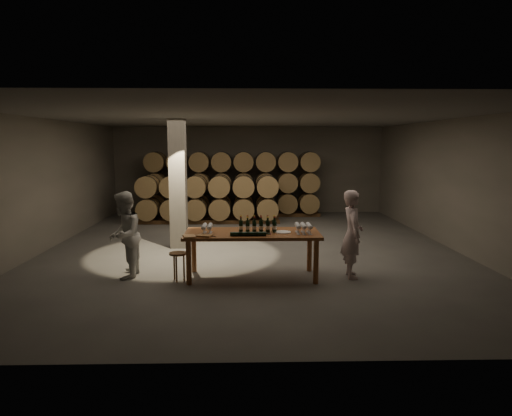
{
  "coord_description": "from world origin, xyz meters",
  "views": [
    {
      "loc": [
        -0.14,
        -11.14,
        2.6
      ],
      "look_at": [
        0.12,
        -0.58,
        1.1
      ],
      "focal_mm": 32.0,
      "sensor_mm": 36.0,
      "label": 1
    }
  ],
  "objects_px": {
    "bottle_cluster": "(258,226)",
    "person_woman": "(124,235)",
    "notebook_near": "(205,236)",
    "tasting_table": "(252,237)",
    "stool": "(178,258)",
    "plate": "(283,232)",
    "person_man": "(352,234)"
  },
  "relations": [
    {
      "from": "plate",
      "to": "stool",
      "type": "distance_m",
      "value": 2.06
    },
    {
      "from": "person_man",
      "to": "person_woman",
      "type": "relative_size",
      "value": 1.02
    },
    {
      "from": "stool",
      "to": "notebook_near",
      "type": "bearing_deg",
      "value": -19.62
    },
    {
      "from": "bottle_cluster",
      "to": "tasting_table",
      "type": "bearing_deg",
      "value": -152.94
    },
    {
      "from": "plate",
      "to": "notebook_near",
      "type": "bearing_deg",
      "value": -167.14
    },
    {
      "from": "tasting_table",
      "to": "notebook_near",
      "type": "bearing_deg",
      "value": -156.79
    },
    {
      "from": "bottle_cluster",
      "to": "stool",
      "type": "relative_size",
      "value": 1.32
    },
    {
      "from": "tasting_table",
      "to": "person_man",
      "type": "bearing_deg",
      "value": -0.27
    },
    {
      "from": "notebook_near",
      "to": "person_man",
      "type": "xyz_separation_m",
      "value": [
        2.83,
        0.37,
        -0.06
      ]
    },
    {
      "from": "tasting_table",
      "to": "stool",
      "type": "relative_size",
      "value": 4.73
    },
    {
      "from": "tasting_table",
      "to": "notebook_near",
      "type": "height_order",
      "value": "notebook_near"
    },
    {
      "from": "tasting_table",
      "to": "bottle_cluster",
      "type": "relative_size",
      "value": 3.57
    },
    {
      "from": "tasting_table",
      "to": "bottle_cluster",
      "type": "bearing_deg",
      "value": 27.06
    },
    {
      "from": "bottle_cluster",
      "to": "person_woman",
      "type": "xyz_separation_m",
      "value": [
        -2.59,
        0.01,
        -0.17
      ]
    },
    {
      "from": "bottle_cluster",
      "to": "person_man",
      "type": "bearing_deg",
      "value": -2.0
    },
    {
      "from": "stool",
      "to": "person_woman",
      "type": "xyz_separation_m",
      "value": [
        -1.07,
        0.26,
        0.39
      ]
    },
    {
      "from": "bottle_cluster",
      "to": "notebook_near",
      "type": "relative_size",
      "value": 2.72
    },
    {
      "from": "tasting_table",
      "to": "person_woman",
      "type": "distance_m",
      "value": 2.48
    },
    {
      "from": "bottle_cluster",
      "to": "person_man",
      "type": "distance_m",
      "value": 1.84
    },
    {
      "from": "notebook_near",
      "to": "person_woman",
      "type": "relative_size",
      "value": 0.16
    },
    {
      "from": "tasting_table",
      "to": "stool",
      "type": "xyz_separation_m",
      "value": [
        -1.41,
        -0.19,
        -0.35
      ]
    },
    {
      "from": "bottle_cluster",
      "to": "person_woman",
      "type": "distance_m",
      "value": 2.59
    },
    {
      "from": "tasting_table",
      "to": "person_woman",
      "type": "bearing_deg",
      "value": 178.43
    },
    {
      "from": "tasting_table",
      "to": "bottle_cluster",
      "type": "distance_m",
      "value": 0.25
    },
    {
      "from": "stool",
      "to": "person_man",
      "type": "bearing_deg",
      "value": 3.06
    },
    {
      "from": "tasting_table",
      "to": "stool",
      "type": "bearing_deg",
      "value": -172.38
    },
    {
      "from": "plate",
      "to": "person_woman",
      "type": "distance_m",
      "value": 3.07
    },
    {
      "from": "plate",
      "to": "person_woman",
      "type": "relative_size",
      "value": 0.18
    },
    {
      "from": "bottle_cluster",
      "to": "plate",
      "type": "distance_m",
      "value": 0.5
    },
    {
      "from": "tasting_table",
      "to": "plate",
      "type": "bearing_deg",
      "value": -4.09
    },
    {
      "from": "plate",
      "to": "person_man",
      "type": "distance_m",
      "value": 1.36
    },
    {
      "from": "plate",
      "to": "person_man",
      "type": "bearing_deg",
      "value": 1.39
    }
  ]
}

